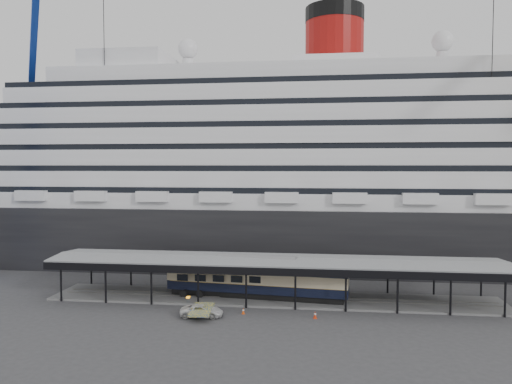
# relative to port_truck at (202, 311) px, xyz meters

# --- Properties ---
(ground) EXTENTS (200.00, 200.00, 0.00)m
(ground) POSITION_rel_port_truck_xyz_m (7.27, 3.15, -0.66)
(ground) COLOR #363638
(ground) RESTS_ON ground
(cruise_ship) EXTENTS (130.00, 30.00, 43.90)m
(cruise_ship) POSITION_rel_port_truck_xyz_m (7.32, 35.15, 17.69)
(cruise_ship) COLOR black
(cruise_ship) RESTS_ON ground
(platform_canopy) EXTENTS (56.00, 9.18, 5.30)m
(platform_canopy) POSITION_rel_port_truck_xyz_m (7.27, 8.15, 1.70)
(platform_canopy) COLOR slate
(platform_canopy) RESTS_ON ground
(port_truck) EXTENTS (4.90, 2.55, 1.32)m
(port_truck) POSITION_rel_port_truck_xyz_m (0.00, 0.00, 0.00)
(port_truck) COLOR silver
(port_truck) RESTS_ON ground
(pullman_carriage) EXTENTS (23.02, 5.39, 22.42)m
(pullman_carriage) POSITION_rel_port_truck_xyz_m (5.08, 8.15, 2.06)
(pullman_carriage) COLOR black
(pullman_carriage) RESTS_ON ground
(traffic_cone_left) EXTENTS (0.45, 0.45, 0.82)m
(traffic_cone_left) POSITION_rel_port_truck_xyz_m (0.42, 0.23, -0.25)
(traffic_cone_left) COLOR red
(traffic_cone_left) RESTS_ON ground
(traffic_cone_mid) EXTENTS (0.46, 0.46, 0.70)m
(traffic_cone_mid) POSITION_rel_port_truck_xyz_m (4.40, 1.65, -0.31)
(traffic_cone_mid) COLOR #DA480C
(traffic_cone_mid) RESTS_ON ground
(traffic_cone_right) EXTENTS (0.48, 0.48, 0.80)m
(traffic_cone_right) POSITION_rel_port_truck_xyz_m (12.47, 1.00, -0.26)
(traffic_cone_right) COLOR red
(traffic_cone_right) RESTS_ON ground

